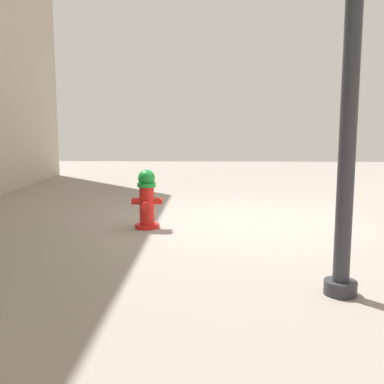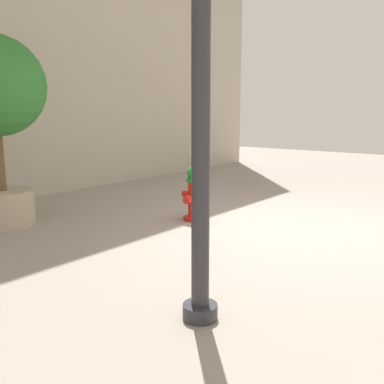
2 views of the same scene
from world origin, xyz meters
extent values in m
plane|color=gray|center=(0.00, 0.00, 0.00)|extent=(23.40, 23.40, 0.00)
cylinder|color=red|center=(1.37, 0.52, 0.03)|extent=(0.35, 0.35, 0.05)
cylinder|color=red|center=(1.37, 0.52, 0.32)|extent=(0.21, 0.21, 0.54)
cylinder|color=#198C33|center=(1.37, 0.52, 0.62)|extent=(0.26, 0.26, 0.06)
sphere|color=#198C33|center=(1.37, 0.52, 0.71)|extent=(0.24, 0.24, 0.24)
cylinder|color=red|center=(1.22, 0.51, 0.38)|extent=(0.14, 0.10, 0.09)
cylinder|color=red|center=(1.52, 0.53, 0.38)|extent=(0.14, 0.10, 0.09)
cylinder|color=red|center=(1.36, 0.68, 0.34)|extent=(0.13, 0.15, 0.12)
cylinder|color=tan|center=(3.35, 2.46, 0.25)|extent=(0.84, 0.84, 0.51)
cylinder|color=brown|center=(3.35, 2.46, 1.03)|extent=(0.11, 0.11, 1.05)
cylinder|color=#2D2D33|center=(-0.63, 3.01, 0.06)|extent=(0.28, 0.28, 0.12)
cylinder|color=#2D2D33|center=(-0.63, 3.01, 1.79)|extent=(0.14, 0.14, 3.33)
camera|label=1|loc=(0.51, 6.76, 1.43)|focal=42.19mm
camera|label=2|loc=(-2.58, 5.58, 1.63)|focal=40.69mm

